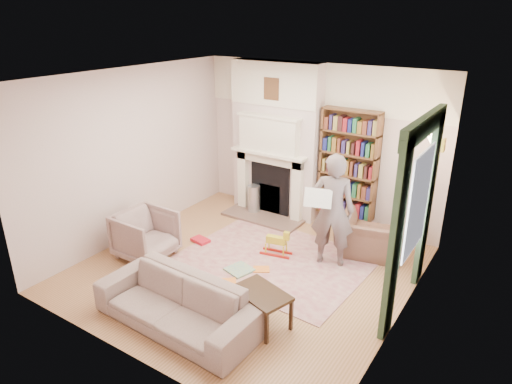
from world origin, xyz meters
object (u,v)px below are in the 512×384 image
Objects in this scene: bookcase at (349,164)px; sofa at (176,304)px; coffee_table at (261,308)px; armchair_left at (146,235)px; rocking_horse at (276,243)px; paraffin_heater at (254,200)px; armchair_reading at (373,236)px; man_reading at (332,210)px.

bookcase reaches higher than sofa.
bookcase reaches higher than coffee_table.
armchair_left reaches higher than coffee_table.
rocking_horse is at bearing -55.40° from armchair_left.
coffee_table is at bearing -99.54° from armchair_left.
bookcase is at bearing 110.98° from coffee_table.
rocking_horse is (0.13, 2.15, -0.09)m from sofa.
armchair_left is at bearing -129.22° from bookcase.
coffee_table is at bearing 36.76° from sofa.
armchair_reading is at bearing -7.40° from paraffin_heater.
coffee_table is 1.43× the size of rocking_horse.
paraffin_heater is at bearing 124.12° from rocking_horse.
armchair_left reaches higher than sofa.
paraffin_heater is at bearing 141.86° from coffee_table.
bookcase is 1.87m from rocking_horse.
sofa is 4.27× the size of rocking_horse.
armchair_left is at bearing -173.21° from coffee_table.
bookcase is 1.06× the size of man_reading.
armchair_reading is at bearing -143.66° from man_reading.
sofa is (-1.38, -2.99, -0.01)m from armchair_reading.
rocking_horse is at bearing 20.86° from armchair_reading.
paraffin_heater is 1.13× the size of rocking_horse.
man_reading is at bearing -60.43° from armchair_left.
paraffin_heater is 1.66m from rocking_horse.
bookcase is at bearing -38.72° from armchair_left.
rocking_horse is at bearing 131.63° from coffee_table.
armchair_reading is at bearing -42.14° from bookcase.
paraffin_heater reaches higher than coffee_table.
bookcase is at bearing -55.22° from armchair_reading.
sofa is (1.55, -1.02, -0.06)m from armchair_left.
bookcase is 3.24m from coffee_table.
armchair_reading is (0.76, -0.68, -0.86)m from bookcase.
man_reading is (-0.45, -0.60, 0.56)m from armchair_reading.
paraffin_heater is at bearing -20.48° from armchair_reading.
bookcase is 1.94m from paraffin_heater.
armchair_left is 0.39× the size of sofa.
armchair_reading is 0.93m from man_reading.
bookcase is 3.83m from sofa.
armchair_left is 2.88m from man_reading.
bookcase reaches higher than man_reading.
man_reading is 2.27m from paraffin_heater.
paraffin_heater is (-1.90, 2.72, 0.05)m from coffee_table.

